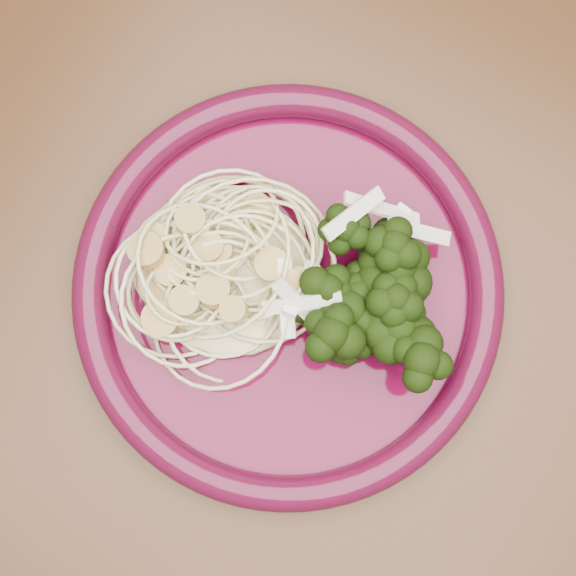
% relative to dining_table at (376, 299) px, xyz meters
% --- Properties ---
extents(dining_table, '(1.20, 0.80, 0.75)m').
position_rel_dining_table_xyz_m(dining_table, '(0.00, 0.00, 0.00)').
color(dining_table, '#472814').
rests_on(dining_table, ground).
extents(dinner_plate, '(0.31, 0.31, 0.02)m').
position_rel_dining_table_xyz_m(dinner_plate, '(-0.05, -0.04, 0.11)').
color(dinner_plate, '#4F0623').
rests_on(dinner_plate, dining_table).
extents(spaghetti_pile, '(0.13, 0.12, 0.03)m').
position_rel_dining_table_xyz_m(spaghetti_pile, '(-0.09, -0.05, 0.12)').
color(spaghetti_pile, beige).
rests_on(spaghetti_pile, dinner_plate).
extents(scallop_cluster, '(0.12, 0.12, 0.03)m').
position_rel_dining_table_xyz_m(scallop_cluster, '(-0.09, -0.05, 0.15)').
color(scallop_cluster, tan).
rests_on(scallop_cluster, spaghetti_pile).
extents(broccoli_pile, '(0.11, 0.15, 0.05)m').
position_rel_dining_table_xyz_m(broccoli_pile, '(-0.00, -0.03, 0.13)').
color(broccoli_pile, black).
rests_on(broccoli_pile, dinner_plate).
extents(onion_garnish, '(0.08, 0.10, 0.04)m').
position_rel_dining_table_xyz_m(onion_garnish, '(-0.00, -0.03, 0.16)').
color(onion_garnish, '#F0E7CE').
rests_on(onion_garnish, broccoli_pile).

